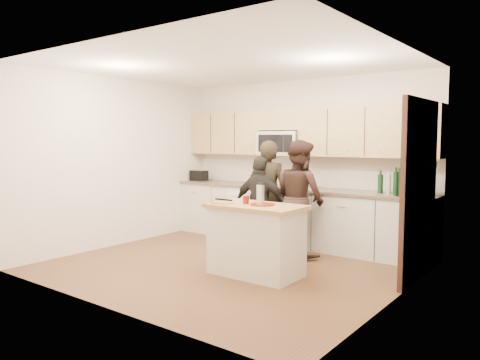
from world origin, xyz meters
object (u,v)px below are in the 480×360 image
Objects in this scene: woman_right at (261,206)px; woman_left at (268,195)px; toaster at (199,175)px; island at (256,239)px; woman_center at (300,198)px.

woman_left is at bearing -84.21° from woman_right.
woman_left is at bearing -15.61° from toaster.
island is 1.08m from woman_right.
woman_center is at bearing -12.90° from toaster.
toaster is 2.25m from woman_right.
woman_right reaches higher than toaster.
woman_left reaches higher than island.
woman_left is 0.58m from woman_center.
toaster is at bearing 144.76° from island.
island is 0.82× the size of woman_right.
woman_center is 1.16× the size of woman_right.
woman_left is at bearing 116.91° from island.
toaster is 0.18× the size of woman_center.
island is at bearing -34.70° from toaster.
woman_left is 0.39m from woman_right.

